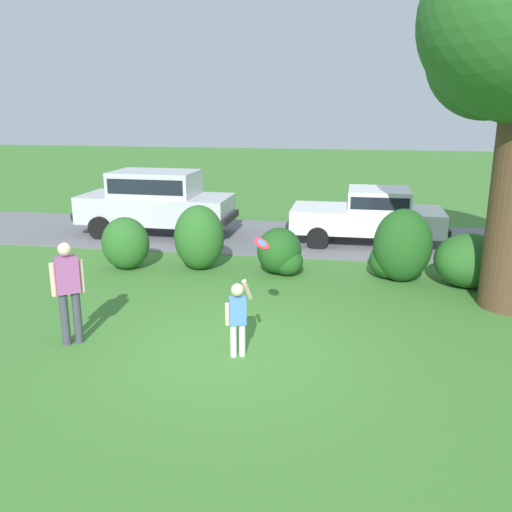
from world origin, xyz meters
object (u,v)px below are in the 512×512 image
object	(u,v)px
parked_suv	(156,199)
child_thrower	(238,314)
parked_sedan	(370,214)
adult_onlooker	(68,288)
frisbee	(262,244)

from	to	relation	value
parked_suv	child_thrower	distance (m)	8.84
parked_sedan	child_thrower	distance (m)	8.14
parked_suv	adult_onlooker	xyz separation A→B (m)	(1.30, -7.81, -0.09)
frisbee	adult_onlooker	world-z (taller)	frisbee
parked_suv	frisbee	xyz separation A→B (m)	(4.36, -7.02, 0.58)
parked_sedan	adult_onlooker	world-z (taller)	adult_onlooker
parked_suv	frisbee	world-z (taller)	parked_suv
parked_sedan	child_thrower	world-z (taller)	parked_sedan
parked_suv	frisbee	distance (m)	8.28
parked_suv	child_thrower	size ratio (longest dim) A/B	3.69
parked_suv	child_thrower	xyz separation A→B (m)	(4.11, -7.82, -0.36)
child_thrower	frisbee	world-z (taller)	frisbee
parked_suv	adult_onlooker	bearing A→B (deg)	-80.55
child_thrower	adult_onlooker	distance (m)	2.83
parked_sedan	parked_suv	world-z (taller)	parked_suv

